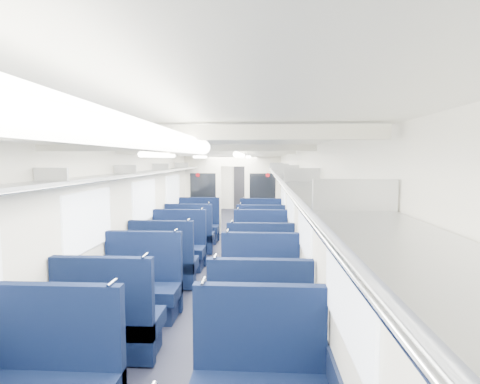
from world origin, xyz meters
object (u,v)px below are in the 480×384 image
seat_11 (260,293)px  seat_18 (198,228)px  seat_9 (260,329)px  seat_15 (261,251)px  end_door (242,187)px  seat_17 (261,239)px  seat_12 (164,266)px  bulkhead (233,192)px  seat_19 (261,230)px  seat_13 (260,269)px  seat_14 (178,250)px  seat_10 (141,290)px  seat_8 (109,325)px  seat_16 (190,237)px

seat_11 → seat_18: size_ratio=1.00×
seat_9 → seat_11: 1.08m
seat_15 → end_door: bearing=95.2°
seat_15 → seat_17: bearing=90.0°
end_door → seat_12: end_door is taller
bulkhead → seat_12: (-0.83, -4.69, -0.86)m
end_door → seat_15: (0.83, -9.11, -0.63)m
seat_11 → seat_12: same height
seat_9 → seat_15: same height
bulkhead → seat_19: 1.78m
seat_9 → seat_13: bearing=90.0°
seat_13 → seat_18: same height
end_door → seat_9: size_ratio=1.64×
seat_17 → seat_14: bearing=-145.0°
seat_10 → seat_19: same height
seat_10 → seat_13: bearing=33.6°
seat_19 → seat_14: bearing=-126.0°
seat_8 → bulkhead: bearing=83.3°
seat_8 → seat_9: same height
seat_12 → seat_19: same height
seat_12 → seat_8: bearing=-90.0°
seat_12 → seat_13: 1.66m
end_door → seat_8: end_door is taller
seat_12 → seat_13: bearing=-4.4°
end_door → seat_12: 10.32m
seat_9 → seat_13: 2.19m
seat_14 → seat_18: same height
end_door → seat_12: bearing=-94.6°
seat_13 → seat_16: bearing=123.9°
seat_13 → seat_17: (0.00, 2.38, 0.00)m
seat_9 → seat_19: size_ratio=1.00×
end_door → seat_13: (0.83, -10.39, -0.63)m
end_door → seat_14: end_door is taller
seat_9 → seat_19: bearing=90.0°
seat_12 → end_door: bearing=85.4°
seat_18 → bulkhead: bearing=54.5°
seat_11 → seat_18: bearing=109.2°
end_door → seat_13: end_door is taller
bulkhead → seat_9: size_ratio=2.30×
bulkhead → seat_18: bearing=-125.5°
seat_9 → seat_16: same height
seat_17 → seat_16: bearing=176.9°
seat_14 → seat_19: size_ratio=1.00×
bulkhead → seat_14: (-0.83, -3.60, -0.86)m
bulkhead → seat_16: (-0.83, -2.35, -0.86)m
seat_9 → seat_15: bearing=90.0°
seat_17 → seat_18: (-1.66, 1.27, 0.00)m
seat_8 → seat_16: size_ratio=1.00×
end_door → seat_10: 11.54m
seat_12 → seat_16: bearing=90.0°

